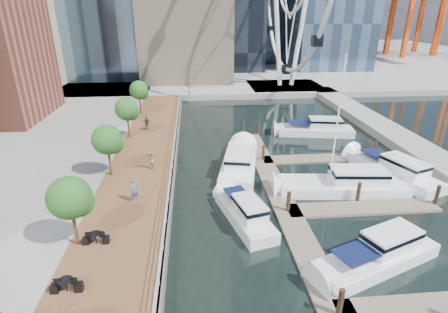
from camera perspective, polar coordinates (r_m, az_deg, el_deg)
ground at (r=20.94m, az=7.78°, el=-21.07°), size 520.00×520.00×0.00m
boardwalk at (r=33.14m, az=-13.38°, el=-2.77°), size 6.00×60.00×1.00m
seawall at (r=32.82m, az=-8.19°, el=-2.62°), size 0.25×60.00×1.00m
land_far at (r=117.54m, az=-3.27°, el=15.91°), size 200.00×114.00×1.00m
breakwater at (r=44.37m, az=27.94°, el=1.71°), size 4.00×60.00×1.00m
pier at (r=70.42m, az=9.96°, el=11.00°), size 14.00×12.00×1.00m
railing at (r=32.41m, az=-8.47°, el=-0.99°), size 0.10×60.00×1.05m
floating_docks at (r=30.71m, az=18.48°, el=-5.53°), size 16.00×34.00×2.60m
street_trees at (r=31.29m, az=-18.58°, el=2.61°), size 2.60×42.60×4.60m
yacht_foreground at (r=24.31m, az=23.48°, el=-15.90°), size 9.42×5.63×2.15m
pedestrian_near at (r=27.23m, az=-14.46°, el=-5.37°), size 0.79×0.80×1.86m
pedestrian_mid at (r=32.40m, az=-11.92°, el=-0.74°), size 0.60×0.77×1.58m
pedestrian_far at (r=43.55m, az=-12.49°, el=5.41°), size 1.02×0.48×1.70m
moored_yachts at (r=32.24m, az=17.18°, el=-4.95°), size 19.97×39.68×11.50m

